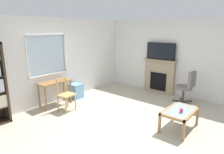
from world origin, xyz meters
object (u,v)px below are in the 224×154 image
object	(u,v)px
tv	(161,51)
office_chair	(187,86)
desk_under_window	(55,85)
plastic_drawer_unit	(76,91)
wooden_chair	(65,94)
coffee_table	(180,113)
fireplace	(159,76)
sippy_cup	(181,110)

from	to	relation	value
tv	office_chair	distance (m)	1.51
desk_under_window	plastic_drawer_unit	bearing A→B (deg)	3.57
wooden_chair	coffee_table	world-z (taller)	wooden_chair
fireplace	coffee_table	world-z (taller)	fireplace
plastic_drawer_unit	fireplace	size ratio (longest dim) A/B	0.40
wooden_chair	plastic_drawer_unit	xyz separation A→B (m)	(0.83, 0.56, -0.23)
desk_under_window	coffee_table	distance (m)	3.48
plastic_drawer_unit	coffee_table	world-z (taller)	plastic_drawer_unit
plastic_drawer_unit	tv	distance (m)	3.14
fireplace	tv	world-z (taller)	tv
wooden_chair	fireplace	size ratio (longest dim) A/B	0.77
wooden_chair	office_chair	distance (m)	3.55
plastic_drawer_unit	coffee_table	size ratio (longest dim) A/B	0.50
desk_under_window	sippy_cup	size ratio (longest dim) A/B	10.57
tv	office_chair	size ratio (longest dim) A/B	1.02
office_chair	sippy_cup	bearing A→B (deg)	-163.80
wooden_chair	fireplace	distance (m)	3.34
desk_under_window	tv	bearing A→B (deg)	-30.12
fireplace	office_chair	xyz separation A→B (m)	(-0.46, -1.12, -0.03)
tv	coffee_table	size ratio (longest dim) A/B	1.09
coffee_table	sippy_cup	distance (m)	0.17
tv	sippy_cup	world-z (taller)	tv
fireplace	coffee_table	size ratio (longest dim) A/B	1.26
desk_under_window	plastic_drawer_unit	size ratio (longest dim) A/B	2.04
coffee_table	sippy_cup	bearing A→B (deg)	-148.90
wooden_chair	fireplace	xyz separation A→B (m)	(3.10, -1.26, 0.12)
plastic_drawer_unit	fireplace	distance (m)	2.93
desk_under_window	plastic_drawer_unit	distance (m)	0.88
wooden_chair	sippy_cup	distance (m)	3.02
plastic_drawer_unit	sippy_cup	distance (m)	3.47
plastic_drawer_unit	tv	size ratio (longest dim) A/B	0.46
office_chair	sippy_cup	world-z (taller)	office_chair
desk_under_window	coffee_table	size ratio (longest dim) A/B	1.02
fireplace	tv	bearing A→B (deg)	180.00
tv	fireplace	bearing A→B (deg)	-0.00
coffee_table	desk_under_window	bearing A→B (deg)	105.57
office_chair	wooden_chair	bearing A→B (deg)	137.93
tv	coffee_table	distance (m)	2.85
fireplace	sippy_cup	size ratio (longest dim) A/B	13.07
desk_under_window	tv	xyz separation A→B (m)	(3.05, -1.77, 0.85)
sippy_cup	wooden_chair	bearing A→B (deg)	106.34
fireplace	desk_under_window	bearing A→B (deg)	150.03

